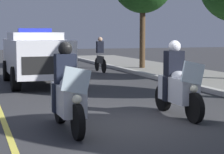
# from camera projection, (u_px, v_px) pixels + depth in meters

# --- Properties ---
(ground_plane) EXTENTS (80.00, 80.00, 0.00)m
(ground_plane) POSITION_uv_depth(u_px,v_px,m) (126.00, 125.00, 8.65)
(ground_plane) COLOR #333335
(lane_stripe_center) EXTENTS (48.00, 0.12, 0.01)m
(lane_stripe_center) POSITION_uv_depth(u_px,v_px,m) (8.00, 133.00, 7.89)
(lane_stripe_center) COLOR #E0D14C
(lane_stripe_center) RESTS_ON ground
(police_motorcycle_lead_left) EXTENTS (2.14, 0.56, 1.72)m
(police_motorcycle_lead_left) POSITION_uv_depth(u_px,v_px,m) (68.00, 95.00, 8.06)
(police_motorcycle_lead_left) COLOR black
(police_motorcycle_lead_left) RESTS_ON ground
(police_motorcycle_lead_right) EXTENTS (2.14, 0.56, 1.72)m
(police_motorcycle_lead_right) POSITION_uv_depth(u_px,v_px,m) (178.00, 86.00, 9.45)
(police_motorcycle_lead_right) COLOR black
(police_motorcycle_lead_right) RESTS_ON ground
(police_suv) EXTENTS (4.92, 2.11, 2.05)m
(police_suv) POSITION_uv_depth(u_px,v_px,m) (36.00, 55.00, 15.31)
(police_suv) COLOR silver
(police_suv) RESTS_ON ground
(cyclist_background) EXTENTS (1.76, 0.32, 1.69)m
(cyclist_background) POSITION_uv_depth(u_px,v_px,m) (100.00, 55.00, 20.14)
(cyclist_background) COLOR black
(cyclist_background) RESTS_ON ground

